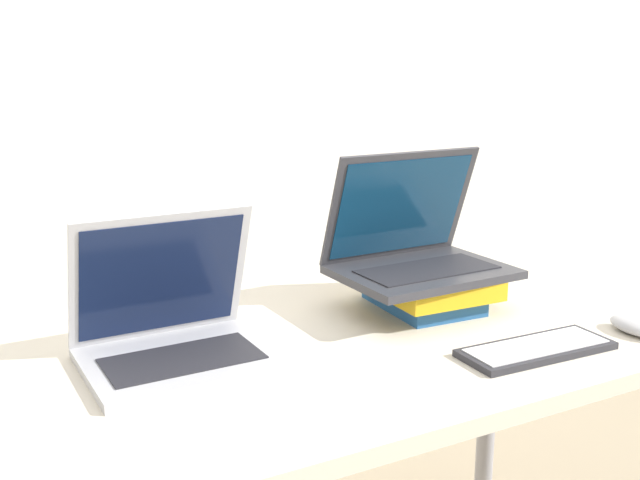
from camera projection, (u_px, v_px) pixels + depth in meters
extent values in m
cube|color=silver|center=(135.00, 23.00, 2.29)|extent=(8.00, 0.05, 2.70)
cube|color=beige|center=(330.00, 341.00, 1.38)|extent=(1.50, 0.78, 0.03)
cylinder|color=gray|center=(488.00, 387.00, 2.07)|extent=(0.05, 0.05, 0.72)
cube|color=#B2B2B7|center=(180.00, 361.00, 1.23)|extent=(0.31, 0.25, 0.02)
cube|color=#232328|center=(182.00, 359.00, 1.22)|extent=(0.25, 0.13, 0.00)
cube|color=#B2B2B7|center=(161.00, 276.00, 1.27)|extent=(0.31, 0.10, 0.23)
cube|color=#0F1938|center=(162.00, 278.00, 1.27)|extent=(0.28, 0.08, 0.21)
cube|color=#235693|center=(423.00, 299.00, 1.52)|extent=(0.18, 0.22, 0.03)
cube|color=gold|center=(425.00, 282.00, 1.52)|extent=(0.22, 0.26, 0.04)
cube|color=#333338|center=(423.00, 272.00, 1.49)|extent=(0.34, 0.25, 0.02)
cube|color=#232328|center=(427.00, 269.00, 1.47)|extent=(0.28, 0.13, 0.00)
cube|color=#333338|center=(400.00, 205.00, 1.53)|extent=(0.34, 0.09, 0.23)
cube|color=#0A2D4C|center=(402.00, 207.00, 1.53)|extent=(0.30, 0.08, 0.20)
cube|color=#28282D|center=(536.00, 349.00, 1.29)|extent=(0.28, 0.11, 0.01)
cube|color=silver|center=(537.00, 345.00, 1.28)|extent=(0.26, 0.09, 0.00)
ellipsoid|color=#B2B2B7|center=(638.00, 326.00, 1.37)|extent=(0.06, 0.11, 0.03)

